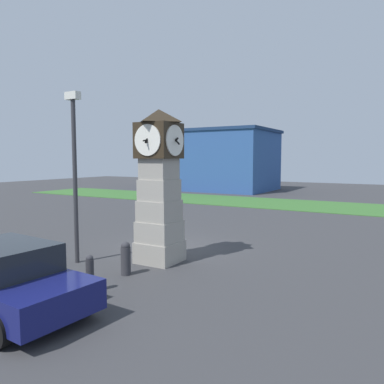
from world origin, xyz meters
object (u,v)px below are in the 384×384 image
clock_tower (159,187)px  bollard_near_tower (126,258)px  street_lamp_near_road (75,164)px  bollard_mid_row (90,273)px  car_by_building (7,279)px

clock_tower → bollard_near_tower: size_ratio=5.02×
bollard_near_tower → street_lamp_near_road: (-2.26, 0.22, 2.74)m
clock_tower → street_lamp_near_road: street_lamp_near_road is taller
bollard_near_tower → bollard_mid_row: size_ratio=1.03×
bollard_near_tower → bollard_mid_row: bollard_near_tower is taller
clock_tower → bollard_mid_row: clock_tower is taller
car_by_building → street_lamp_near_road: bearing=116.0°
clock_tower → bollard_near_tower: bearing=-91.7°
clock_tower → street_lamp_near_road: bearing=-147.9°
bollard_near_tower → car_by_building: bearing=-97.7°
street_lamp_near_road → car_by_building: bearing=-64.0°
bollard_near_tower → car_by_building: size_ratio=0.24×
street_lamp_near_road → bollard_mid_row: bearing=-36.8°
bollard_mid_row → car_by_building: bearing=-107.8°
clock_tower → car_by_building: bearing=-95.7°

